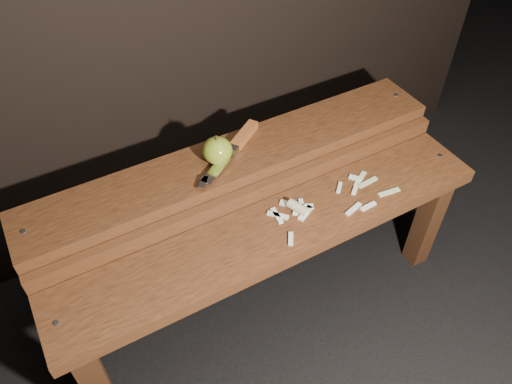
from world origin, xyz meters
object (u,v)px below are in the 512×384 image
bench_rear_tier (238,178)px  apple (217,150)px  knife (238,143)px  bench_front_tier (278,246)px

bench_rear_tier → apple: bearing=175.5°
bench_rear_tier → apple: (-0.05, 0.00, 0.12)m
bench_rear_tier → knife: knife is taller
bench_rear_tier → knife: size_ratio=4.69×
apple → knife: (0.07, 0.02, -0.02)m
knife → apple: bearing=-161.4°
bench_rear_tier → apple: 0.13m
bench_rear_tier → bench_front_tier: bearing=-90.0°
bench_front_tier → knife: (0.02, 0.26, 0.16)m
apple → knife: size_ratio=0.33×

